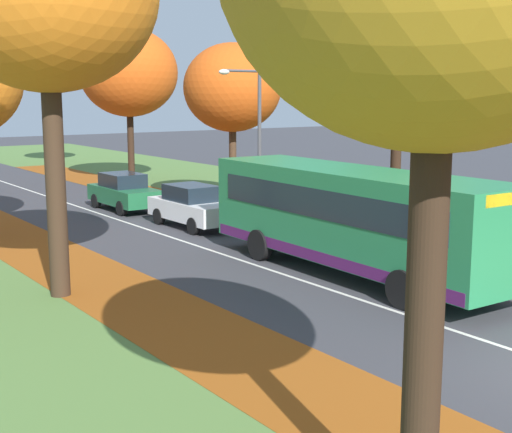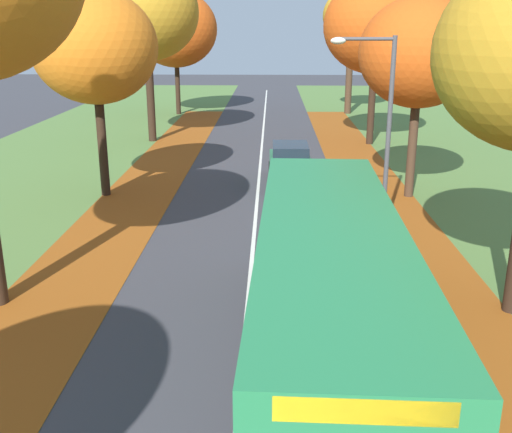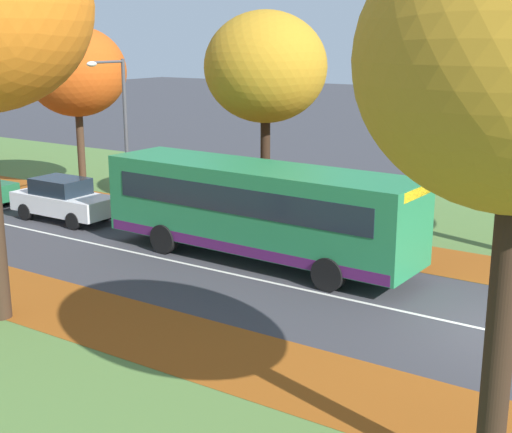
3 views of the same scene
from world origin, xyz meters
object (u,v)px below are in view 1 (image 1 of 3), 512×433
at_px(car_green_following, 124,192).
at_px(tree_right_near, 399,74).
at_px(tree_right_distant, 55,68).
at_px(bus, 353,215).
at_px(streetlamp_right, 252,129).
at_px(tree_right_mid, 232,88).
at_px(tree_right_far, 129,73).
at_px(car_white_lead, 193,206).

bearing_deg(car_green_following, tree_right_near, -67.76).
height_order(tree_right_distant, bus, tree_right_distant).
bearing_deg(streetlamp_right, bus, -104.98).
xyz_separation_m(tree_right_near, tree_right_mid, (-0.24, 9.69, -0.39)).
height_order(bus, car_green_following, bus).
relative_size(tree_right_mid, bus, 0.70).
distance_m(streetlamp_right, car_green_following, 7.45).
xyz_separation_m(tree_right_near, bus, (-4.45, -2.61, -4.01)).
height_order(tree_right_near, bus, tree_right_near).
height_order(tree_right_far, bus, tree_right_far).
height_order(streetlamp_right, bus, streetlamp_right).
relative_size(tree_right_distant, bus, 0.84).
bearing_deg(tree_right_mid, tree_right_distant, 89.05).
bearing_deg(streetlamp_right, tree_right_mid, 64.82).
bearing_deg(car_white_lead, streetlamp_right, -29.71).
bearing_deg(tree_right_far, tree_right_distant, 88.93).
xyz_separation_m(tree_right_distant, streetlamp_right, (-2.51, -27.36, -3.13)).
distance_m(bus, car_white_lead, 8.95).
relative_size(tree_right_distant, streetlamp_right, 1.47).
height_order(streetlamp_right, car_green_following, streetlamp_right).
relative_size(tree_right_mid, tree_right_far, 0.84).
relative_size(tree_right_near, car_green_following, 1.85).
bearing_deg(tree_right_mid, car_white_lead, -140.67).
xyz_separation_m(bus, car_green_following, (-0.29, 14.20, -0.89)).
height_order(car_white_lead, car_green_following, same).
relative_size(tree_right_near, car_white_lead, 1.84).
height_order(tree_right_far, car_green_following, tree_right_far).
bearing_deg(tree_right_far, tree_right_near, -89.76).
xyz_separation_m(tree_right_mid, tree_right_distant, (0.38, 22.82, 1.55)).
distance_m(car_white_lead, car_green_following, 5.30).
bearing_deg(bus, streetlamp_right, 75.02).
relative_size(tree_right_mid, car_white_lead, 1.73).
relative_size(tree_right_far, bus, 0.83).
height_order(tree_right_far, streetlamp_right, tree_right_far).
bearing_deg(tree_right_distant, car_white_lead, -99.79).
xyz_separation_m(streetlamp_right, car_white_lead, (-2.01, 1.15, -2.92)).
bearing_deg(car_white_lead, tree_right_far, 73.06).
distance_m(streetlamp_right, car_white_lead, 3.73).
bearing_deg(tree_right_mid, bus, -108.89).
xyz_separation_m(streetlamp_right, bus, (-2.08, -7.76, -2.03)).
bearing_deg(tree_right_mid, tree_right_near, -88.58).
height_order(tree_right_near, car_green_following, tree_right_near).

